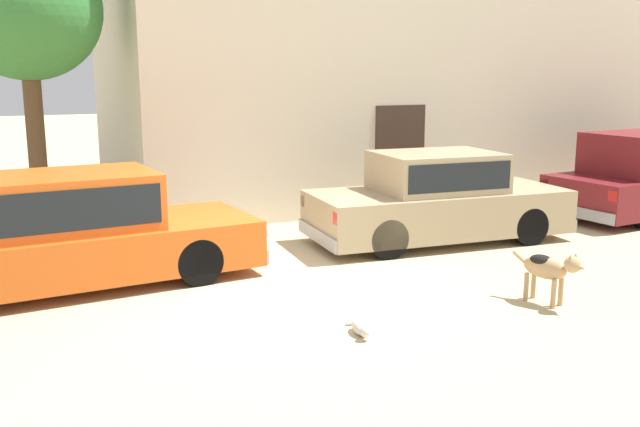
% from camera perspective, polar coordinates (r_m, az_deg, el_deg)
% --- Properties ---
extents(ground_plane, '(80.00, 80.00, 0.00)m').
position_cam_1_polar(ground_plane, '(9.08, -2.81, -6.11)').
color(ground_plane, tan).
extents(parked_sedan_nearest, '(4.93, 2.12, 1.47)m').
position_cam_1_polar(parked_sedan_nearest, '(9.58, -19.49, -1.33)').
color(parked_sedan_nearest, '#D15619').
rests_on(parked_sedan_nearest, ground_plane).
extents(parked_sedan_second, '(4.43, 2.00, 1.46)m').
position_cam_1_polar(parked_sedan_second, '(11.58, 9.53, 1.27)').
color(parked_sedan_second, tan).
rests_on(parked_sedan_second, ground_plane).
extents(apartment_block, '(14.14, 5.84, 8.23)m').
position_cam_1_polar(apartment_block, '(17.40, 7.85, 15.91)').
color(apartment_block, beige).
rests_on(apartment_block, ground_plane).
extents(stray_dog_spotted, '(0.37, 0.95, 0.69)m').
position_cam_1_polar(stray_dog_spotted, '(8.78, 18.10, -4.22)').
color(stray_dog_spotted, tan).
rests_on(stray_dog_spotted, ground_plane).
extents(stray_cat, '(0.31, 0.55, 0.17)m').
position_cam_1_polar(stray_cat, '(7.54, 3.33, -9.24)').
color(stray_cat, beige).
rests_on(stray_cat, ground_plane).
extents(acacia_tree_left, '(2.41, 2.17, 4.88)m').
position_cam_1_polar(acacia_tree_left, '(12.67, -22.80, 14.90)').
color(acacia_tree_left, brown).
rests_on(acacia_tree_left, ground_plane).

